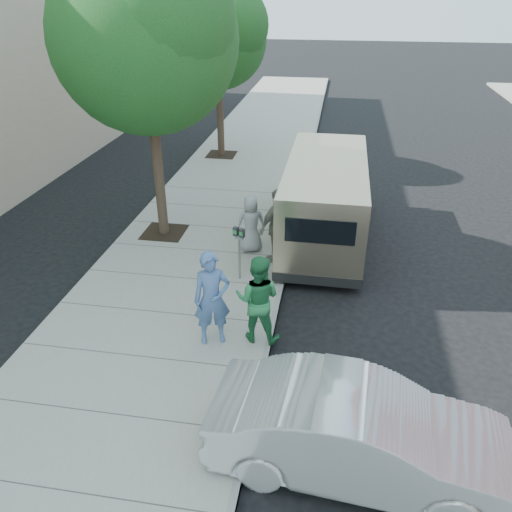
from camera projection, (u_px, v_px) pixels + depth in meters
name	position (u px, v px, depth m)	size (l,w,h in m)	color
ground	(223.00, 286.00, 12.34)	(120.00, 120.00, 0.00)	black
sidewalk	(184.00, 280.00, 12.45)	(5.00, 60.00, 0.15)	gray
curb_face	(281.00, 289.00, 12.10)	(0.12, 60.00, 0.16)	gray
tree_near	(146.00, 32.00, 12.06)	(4.62, 4.60, 7.53)	black
tree_far	(219.00, 33.00, 18.94)	(3.92, 3.80, 6.49)	black
parking_meter	(239.00, 242.00, 11.90)	(0.30, 0.19, 1.39)	gray
van	(325.00, 199.00, 14.07)	(2.18, 6.36, 2.35)	#C2AD8B
sedan	(361.00, 434.00, 7.37)	(1.59, 4.57, 1.51)	silver
person_officer	(212.00, 299.00, 9.78)	(0.74, 0.48, 2.02)	#4B6CA1
person_green_shirt	(258.00, 299.00, 9.88)	(0.92, 0.72, 1.90)	#287C45
person_gray_shirt	(251.00, 224.00, 13.31)	(0.78, 0.51, 1.59)	#949396
person_striped_polo	(278.00, 226.00, 12.70)	(1.17, 0.49, 2.00)	slate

